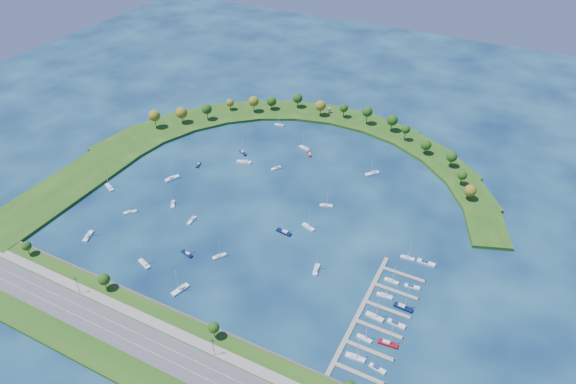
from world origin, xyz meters
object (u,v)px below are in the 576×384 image
at_px(docked_boat_0, 355,357).
at_px(moored_boat_19, 187,253).
at_px(moored_boat_1, 316,269).
at_px(docked_boat_10, 408,257).
at_px(moored_boat_5, 144,263).
at_px(docked_boat_9, 412,287).
at_px(moored_boat_7, 180,289).
at_px(moored_boat_11, 326,205).
at_px(docked_boat_2, 364,338).
at_px(dock_system, 375,316).
at_px(moored_boat_3, 308,227).
at_px(docked_boat_1, 377,368).
at_px(moored_boat_10, 172,178).
at_px(moored_boat_21, 304,148).
at_px(docked_boat_11, 426,263).
at_px(harbor_tower, 329,110).
at_px(moored_boat_0, 284,232).
at_px(moored_boat_4, 276,168).
at_px(docked_boat_8, 392,281).
at_px(docked_boat_6, 385,295).
at_px(moored_boat_8, 173,204).
at_px(moored_boat_6, 279,124).
at_px(docked_boat_5, 396,324).
at_px(moored_boat_17, 110,187).
at_px(moored_boat_12, 309,154).
at_px(docked_boat_3, 388,343).
at_px(docked_boat_4, 375,316).
at_px(moored_boat_9, 372,173).
at_px(moored_boat_16, 219,256).
at_px(moored_boat_2, 192,220).
at_px(moored_boat_13, 243,152).
at_px(moored_boat_14, 198,164).
at_px(moored_boat_15, 88,236).
at_px(moored_boat_18, 244,162).

bearing_deg(docked_boat_0, moored_boat_19, 165.70).
height_order(moored_boat_1, docked_boat_10, moored_boat_1).
xyz_separation_m(moored_boat_5, docked_boat_9, (131.71, 49.11, -0.36)).
height_order(moored_boat_7, moored_boat_11, moored_boat_7).
bearing_deg(docked_boat_2, docked_boat_0, -84.03).
bearing_deg(moored_boat_7, dock_system, 123.26).
relative_size(moored_boat_3, docked_boat_1, 1.63).
distance_m(moored_boat_10, moored_boat_21, 96.79).
xyz_separation_m(docked_boat_2, docked_boat_11, (12.32, 61.48, -0.15)).
xyz_separation_m(harbor_tower, moored_boat_0, (34.63, -145.15, -3.30)).
bearing_deg(moored_boat_4, docked_boat_8, 89.88).
bearing_deg(docked_boat_8, moored_boat_7, -148.42).
bearing_deg(docked_boat_6, moored_boat_8, 169.26).
relative_size(moored_boat_6, moored_boat_19, 0.96).
bearing_deg(docked_boat_5, docked_boat_9, 94.33).
relative_size(moored_boat_19, docked_boat_2, 1.05).
distance_m(moored_boat_10, moored_boat_17, 39.79).
distance_m(moored_boat_11, moored_boat_12, 60.25).
bearing_deg(moored_boat_10, docked_boat_1, -89.33).
height_order(moored_boat_5, docked_boat_3, docked_boat_3).
relative_size(dock_system, moored_boat_8, 7.32).
height_order(moored_boat_12, docked_boat_4, docked_boat_4).
bearing_deg(docked_boat_9, moored_boat_5, -167.74).
height_order(moored_boat_1, moored_boat_12, moored_boat_1).
height_order(moored_boat_6, docked_boat_10, docked_boat_10).
xyz_separation_m(moored_boat_8, moored_boat_17, (-47.32, -4.46, 0.07)).
bearing_deg(docked_boat_10, moored_boat_9, 117.80).
distance_m(moored_boat_1, docked_boat_5, 50.63).
bearing_deg(moored_boat_7, moored_boat_16, -171.83).
relative_size(moored_boat_0, moored_boat_10, 0.96).
distance_m(moored_boat_2, docked_boat_9, 131.19).
distance_m(moored_boat_2, moored_boat_13, 79.69).
bearing_deg(moored_boat_11, docked_boat_8, -60.07).
bearing_deg(moored_boat_7, moored_boat_11, 174.82).
xyz_separation_m(moored_boat_14, moored_boat_21, (55.36, 53.45, 0.07)).
relative_size(moored_boat_15, moored_boat_21, 1.11).
height_order(moored_boat_18, moored_boat_21, moored_boat_18).
bearing_deg(docked_boat_10, docked_boat_6, -99.29).
xyz_separation_m(harbor_tower, docked_boat_0, (101.52, -205.66, -3.32)).
bearing_deg(moored_boat_8, moored_boat_14, 161.04).
relative_size(moored_boat_10, moored_boat_14, 1.49).
distance_m(moored_boat_4, docked_boat_2, 147.34).
relative_size(moored_boat_6, docked_boat_8, 0.99).
bearing_deg(moored_boat_5, docked_boat_10, -130.79).
xyz_separation_m(moored_boat_11, docked_boat_5, (65.80, -68.48, -0.24)).
bearing_deg(docked_boat_4, moored_boat_17, 179.17).
bearing_deg(moored_boat_10, docked_boat_3, -85.11).
relative_size(moored_boat_12, docked_boat_2, 0.94).
height_order(moored_boat_1, docked_boat_0, docked_boat_0).
distance_m(moored_boat_10, moored_boat_15, 68.78).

